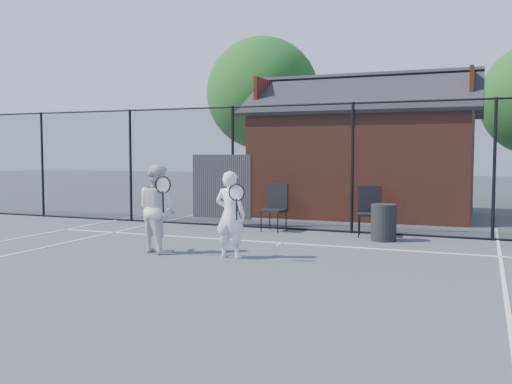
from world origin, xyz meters
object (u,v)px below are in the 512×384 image
at_px(clubhouse, 365,161).
at_px(player_front, 230,215).
at_px(chair_left, 274,208).
at_px(player_back, 157,208).
at_px(chair_right, 369,212).
at_px(waste_bin, 384,222).

relative_size(clubhouse, player_front, 4.24).
height_order(player_front, chair_left, player_front).
distance_m(player_back, chair_left, 3.61).
bearing_deg(player_front, chair_left, 97.57).
height_order(clubhouse, player_back, clubhouse).
distance_m(player_back, chair_right, 4.77).
distance_m(chair_left, chair_right, 2.25).
height_order(clubhouse, waste_bin, clubhouse).
distance_m(chair_left, waste_bin, 2.69).
height_order(player_back, waste_bin, player_back).
height_order(chair_left, waste_bin, chair_left).
xyz_separation_m(chair_left, chair_right, (2.25, 0.00, -0.00)).
relative_size(clubhouse, player_back, 3.98).
bearing_deg(chair_right, player_back, -142.40).
xyz_separation_m(chair_left, waste_bin, (2.64, -0.50, -0.16)).
height_order(chair_right, waste_bin, chair_right).
bearing_deg(player_front, chair_right, 62.80).
bearing_deg(chair_left, player_back, -99.56).
bearing_deg(player_front, player_back, 179.06).
xyz_separation_m(chair_right, waste_bin, (0.40, -0.50, -0.16)).
bearing_deg(player_back, player_front, -0.94).
bearing_deg(player_front, clubhouse, 84.15).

